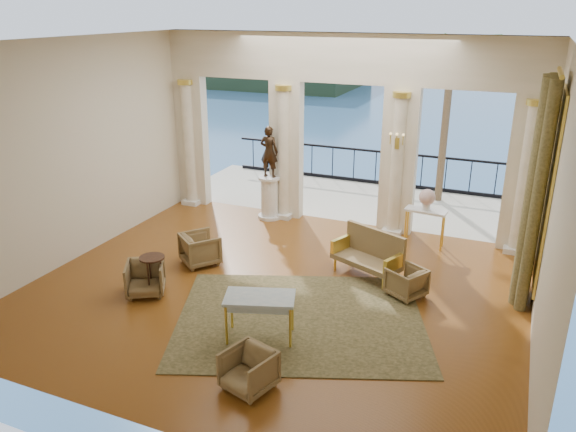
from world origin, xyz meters
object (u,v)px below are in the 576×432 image
at_px(armchair_d, 200,247).
at_px(console_table, 425,216).
at_px(settee, 370,253).
at_px(pedestal, 270,198).
at_px(armchair_b, 248,369).
at_px(game_table, 260,301).
at_px(armchair_c, 406,281).
at_px(statue, 269,152).
at_px(side_table, 152,262).
at_px(armchair_a, 145,277).

bearing_deg(armchair_d, console_table, -108.08).
relative_size(settee, pedestal, 1.41).
bearing_deg(pedestal, armchair_b, -67.72).
height_order(armchair_b, game_table, game_table).
relative_size(game_table, pedestal, 1.14).
bearing_deg(console_table, armchair_d, -140.49).
height_order(armchair_b, armchair_c, armchair_b).
height_order(statue, side_table, statue).
height_order(armchair_a, game_table, game_table).
height_order(armchair_a, armchair_b, armchair_a).
height_order(armchair_c, game_table, game_table).
bearing_deg(armchair_c, console_table, -146.63).
distance_m(settee, statue, 4.04).
bearing_deg(armchair_b, settee, 98.92).
xyz_separation_m(armchair_d, settee, (3.36, 0.87, 0.10)).
relative_size(armchair_c, statue, 0.49).
relative_size(pedestal, console_table, 1.17).
distance_m(armchair_b, settee, 4.18).
bearing_deg(pedestal, statue, 0.00).
bearing_deg(game_table, armchair_b, -90.35).
distance_m(armchair_b, armchair_c, 3.83).
distance_m(armchair_a, console_table, 6.12).
bearing_deg(settee, armchair_a, -123.60).
relative_size(armchair_b, statue, 0.52).
bearing_deg(console_table, armchair_b, -96.87).
bearing_deg(settee, pedestal, 168.50).
distance_m(armchair_a, statue, 4.78).
distance_m(armchair_c, settee, 1.06).
bearing_deg(settee, console_table, 91.42).
xyz_separation_m(armchair_c, settee, (-0.86, 0.60, 0.15)).
bearing_deg(console_table, armchair_c, -81.54).
bearing_deg(statue, side_table, 86.55).
height_order(armchair_b, console_table, console_table).
xyz_separation_m(armchair_c, console_table, (-0.13, 2.49, 0.40)).
xyz_separation_m(settee, pedestal, (-3.17, 2.16, 0.06)).
bearing_deg(console_table, statue, -178.37).
height_order(armchair_d, game_table, game_table).
bearing_deg(armchair_c, settee, -94.16).
bearing_deg(armchair_d, side_table, 124.00).
xyz_separation_m(armchair_a, game_table, (2.61, -0.52, 0.33)).
xyz_separation_m(armchair_b, armchair_d, (-2.77, 3.27, 0.04)).
distance_m(console_table, side_table, 5.96).
relative_size(armchair_c, settee, 0.41).
bearing_deg(statue, console_table, 176.29).
relative_size(settee, console_table, 1.65).
distance_m(armchair_c, side_table, 4.68).
distance_m(statue, console_table, 4.05).
bearing_deg(armchair_d, armchair_b, 168.20).
xyz_separation_m(armchair_a, side_table, (0.15, 0.06, 0.30)).
distance_m(armchair_a, side_table, 0.34).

